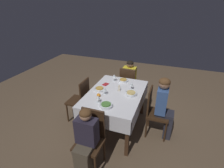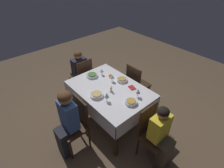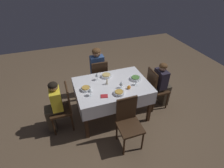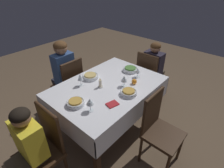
{
  "view_description": "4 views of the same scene",
  "coord_description": "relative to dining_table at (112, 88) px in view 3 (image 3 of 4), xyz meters",
  "views": [
    {
      "loc": [
        -2.68,
        -0.91,
        2.35
      ],
      "look_at": [
        0.01,
        0.07,
        0.94
      ],
      "focal_mm": 28.0,
      "sensor_mm": 36.0,
      "label": 1
    },
    {
      "loc": [
        1.81,
        -1.53,
        2.6
      ],
      "look_at": [
        0.01,
        0.04,
        0.86
      ],
      "focal_mm": 28.0,
      "sensor_mm": 36.0,
      "label": 2
    },
    {
      "loc": [
        0.89,
        2.55,
        2.7
      ],
      "look_at": [
        0.03,
        0.09,
        0.85
      ],
      "focal_mm": 28.0,
      "sensor_mm": 36.0,
      "label": 3
    },
    {
      "loc": [
        1.34,
        1.25,
        1.98
      ],
      "look_at": [
        -0.0,
        0.07,
        0.82
      ],
      "focal_mm": 28.0,
      "sensor_mm": 36.0,
      "label": 4
    }
  ],
  "objects": [
    {
      "name": "ground_plane",
      "position": [
        0.0,
        0.0,
        -0.68
      ],
      "size": [
        8.0,
        8.0,
        0.0
      ],
      "primitive_type": "plane",
      "color": "brown"
    },
    {
      "name": "dining_table",
      "position": [
        0.0,
        0.0,
        0.0
      ],
      "size": [
        1.4,
        0.98,
        0.78
      ],
      "color": "silver",
      "rests_on": "ground_plane"
    },
    {
      "name": "chair_south",
      "position": [
        0.06,
        -0.74,
        -0.17
      ],
      "size": [
        0.39,
        0.39,
        0.94
      ],
      "color": "#382314",
      "rests_on": "ground_plane"
    },
    {
      "name": "chair_west",
      "position": [
        -0.95,
        0.05,
        -0.17
      ],
      "size": [
        0.39,
        0.39,
        0.94
      ],
      "rotation": [
        0.0,
        0.0,
        -1.57
      ],
      "color": "#382314",
      "rests_on": "ground_plane"
    },
    {
      "name": "chair_east",
      "position": [
        0.95,
        0.01,
        -0.17
      ],
      "size": [
        0.39,
        0.39,
        0.94
      ],
      "rotation": [
        0.0,
        0.0,
        1.57
      ],
      "color": "#382314",
      "rests_on": "ground_plane"
    },
    {
      "name": "chair_north",
      "position": [
        -0.03,
        0.74,
        -0.17
      ],
      "size": [
        0.39,
        0.39,
        0.94
      ],
      "rotation": [
        0.0,
        0.0,
        3.14
      ],
      "color": "#382314",
      "rests_on": "ground_plane"
    },
    {
      "name": "person_adult_denim",
      "position": [
        0.06,
        -0.89,
        -0.01
      ],
      "size": [
        0.3,
        0.34,
        1.17
      ],
      "color": "#282833",
      "rests_on": "ground_plane"
    },
    {
      "name": "person_child_dark",
      "position": [
        -1.11,
        0.05,
        -0.1
      ],
      "size": [
        0.33,
        0.3,
        1.07
      ],
      "rotation": [
        0.0,
        0.0,
        -1.57
      ],
      "color": "#4C4233",
      "rests_on": "ground_plane"
    },
    {
      "name": "person_child_yellow",
      "position": [
        1.11,
        0.01,
        -0.1
      ],
      "size": [
        0.33,
        0.3,
        1.06
      ],
      "rotation": [
        0.0,
        0.0,
        1.57
      ],
      "color": "#4C4233",
      "rests_on": "ground_plane"
    },
    {
      "name": "bowl_south",
      "position": [
        0.02,
        -0.29,
        0.12
      ],
      "size": [
        0.21,
        0.21,
        0.06
      ],
      "color": "silver",
      "rests_on": "dining_table"
    },
    {
      "name": "wine_glass_south",
      "position": [
        0.22,
        -0.25,
        0.21
      ],
      "size": [
        0.07,
        0.07,
        0.16
      ],
      "color": "white",
      "rests_on": "dining_table"
    },
    {
      "name": "bowl_west",
      "position": [
        -0.49,
        -0.01,
        0.12
      ],
      "size": [
        0.21,
        0.21,
        0.06
      ],
      "color": "silver",
      "rests_on": "dining_table"
    },
    {
      "name": "wine_glass_west",
      "position": [
        -0.42,
        0.16,
        0.19
      ],
      "size": [
        0.07,
        0.07,
        0.13
      ],
      "color": "white",
      "rests_on": "dining_table"
    },
    {
      "name": "bowl_east",
      "position": [
        0.51,
        -0.0,
        0.12
      ],
      "size": [
        0.19,
        0.19,
        0.06
      ],
      "color": "silver",
      "rests_on": "dining_table"
    },
    {
      "name": "wine_glass_east",
      "position": [
        0.46,
        0.19,
        0.21
      ],
      "size": [
        0.08,
        0.08,
        0.15
      ],
      "color": "white",
      "rests_on": "dining_table"
    },
    {
      "name": "bowl_north",
      "position": [
        -0.02,
        0.31,
        0.12
      ],
      "size": [
        0.19,
        0.19,
        0.06
      ],
      "color": "silver",
      "rests_on": "dining_table"
    },
    {
      "name": "wine_glass_north",
      "position": [
        -0.12,
        0.16,
        0.2
      ],
      "size": [
        0.08,
        0.08,
        0.14
      ],
      "color": "white",
      "rests_on": "dining_table"
    },
    {
      "name": "candle_centerpiece",
      "position": [
        0.09,
        -0.04,
        0.14
      ],
      "size": [
        0.06,
        0.06,
        0.12
      ],
      "color": "beige",
      "rests_on": "dining_table"
    },
    {
      "name": "orange_fruit",
      "position": [
        -0.25,
        0.23,
        0.13
      ],
      "size": [
        0.07,
        0.07,
        0.07
      ],
      "primitive_type": "sphere",
      "color": "orange",
      "rests_on": "dining_table"
    },
    {
      "name": "napkin_red_folded",
      "position": [
        0.25,
        0.3,
        0.1
      ],
      "size": [
        0.14,
        0.12,
        0.01
      ],
      "rotation": [
        0.0,
        0.0,
        -0.24
      ],
      "color": "#AD2328",
      "rests_on": "dining_table"
    }
  ]
}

